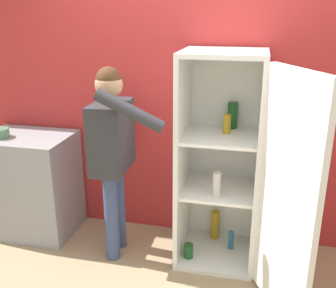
% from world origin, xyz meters
% --- Properties ---
extents(wall_back, '(7.00, 0.06, 2.55)m').
position_xyz_m(wall_back, '(0.00, 0.98, 1.27)').
color(wall_back, '#B72D2D').
rests_on(wall_back, ground_plane).
extents(refrigerator, '(0.96, 1.17, 1.71)m').
position_xyz_m(refrigerator, '(0.35, 0.54, 0.85)').
color(refrigerator, white).
rests_on(refrigerator, ground_plane).
extents(person, '(0.63, 0.60, 1.59)m').
position_xyz_m(person, '(-0.59, 0.47, 1.00)').
color(person, '#384770').
rests_on(person, ground_plane).
extents(counter, '(0.79, 0.58, 0.93)m').
position_xyz_m(counter, '(-1.48, 0.64, 0.47)').
color(counter, gray).
rests_on(counter, ground_plane).
extents(bowl, '(0.16, 0.16, 0.08)m').
position_xyz_m(bowl, '(-1.66, 0.55, 0.97)').
color(bowl, '#517F5B').
rests_on(bowl, counter).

